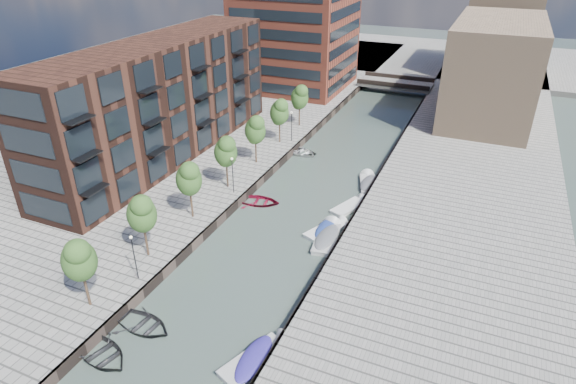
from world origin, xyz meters
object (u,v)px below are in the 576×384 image
Objects in this scene: tree_0 at (79,258)px; motorboat_0 at (260,357)px; tree_6 at (300,96)px; motorboat_2 at (352,206)px; tree_3 at (226,151)px; bridge at (396,84)px; sloop_0 at (102,357)px; car at (455,103)px; sloop_4 at (301,153)px; motorboat_1 at (328,236)px; tree_5 at (279,111)px; motorboat_4 at (368,183)px; tree_1 at (141,212)px; sloop_1 at (144,327)px; tree_4 at (255,129)px; sloop_3 at (300,154)px; sloop_2 at (259,203)px; motorboat_3 at (328,229)px; tree_2 at (189,178)px.

motorboat_0 is (13.76, 1.13, -5.09)m from tree_0.
tree_6 is at bearing 90.00° from tree_0.
tree_3 is at bearing -168.41° from motorboat_2.
bridge is 2.25× the size of motorboat_0.
motorboat_2 is at bearing -53.37° from tree_6.
sloop_0 is 1.16× the size of car.
motorboat_1 is (9.88, -17.61, 0.23)m from sloop_4.
motorboat_4 is (13.75, -5.49, -5.10)m from tree_5.
tree_1 is 1.25× the size of sloop_1.
motorboat_1 is at bearing -92.90° from motorboat_4.
sloop_3 is (3.15, 6.55, -5.31)m from tree_4.
tree_3 reaches higher than motorboat_4.
tree_5 is 1.19× the size of sloop_0.
tree_5 is at bearing 90.00° from tree_1.
sloop_4 is at bearing -6.85° from sloop_2.
motorboat_2 is at bearing -92.00° from motorboat_4.
tree_3 is 14.78m from motorboat_2.
motorboat_1 is at bearing -93.67° from motorboat_2.
sloop_1 is 30.52m from motorboat_4.
sloop_4 is 18.89m from motorboat_3.
sloop_3 is 35.05m from motorboat_0.
car is at bearing 66.35° from tree_2.
sloop_2 is (0.46, 23.51, 0.00)m from sloop_0.
tree_2 is 19.51m from motorboat_0.
bridge is at bearing 82.87° from tree_0.
tree_3 reaches higher than sloop_3.
motorboat_1 is at bearing 92.29° from motorboat_0.
tree_2 reaches higher than sloop_0.
motorboat_4 is (10.60, -5.04, 0.21)m from sloop_3.
motorboat_2 is (13.55, 16.78, -5.22)m from tree_1.
tree_1 is at bearing -97.93° from bridge.
bridge is 61.71m from tree_1.
tree_2 is at bearing -98.95° from bridge.
motorboat_0 is (13.76, -12.87, -5.09)m from tree_2.
car is (19.89, 59.43, -3.58)m from tree_0.
car is (6.77, 42.37, 1.50)m from motorboat_1.
car reaches higher than motorboat_2.
tree_2 is 9.33m from sloop_2.
sloop_0 is 0.92× the size of motorboat_4.
bridge is 2.57× the size of motorboat_3.
tree_0 is 14.00m from tree_2.
motorboat_1 is at bearing -53.82° from tree_5.
tree_5 is 1.22× the size of sloop_3.
tree_5 is 1.20× the size of motorboat_2.
sloop_3 is (3.15, 27.55, -5.31)m from tree_1.
tree_4 is at bearing 162.69° from motorboat_2.
sloop_3 is (3.15, 20.55, -5.31)m from tree_2.
sloop_0 is at bearing -85.44° from tree_6.
car reaches higher than sloop_3.
tree_0 is at bearing -90.00° from tree_4.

